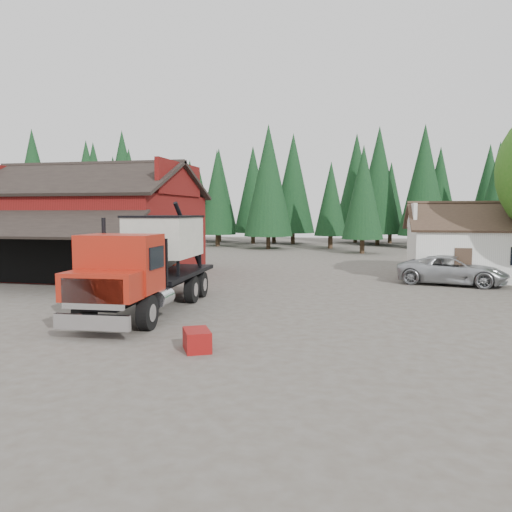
# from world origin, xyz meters

# --- Properties ---
(ground) EXTENTS (120.00, 120.00, 0.00)m
(ground) POSITION_xyz_m (0.00, 0.00, 0.00)
(ground) COLOR #4B443A
(ground) RESTS_ON ground
(red_barn) EXTENTS (12.80, 13.63, 7.18)m
(red_barn) POSITION_xyz_m (-11.00, 9.90, 2.69)
(red_barn) COLOR maroon
(red_barn) RESTS_ON ground
(farmhouse) EXTENTS (8.60, 6.42, 4.65)m
(farmhouse) POSITION_xyz_m (13.00, 13.00, 1.67)
(farmhouse) COLOR silver
(farmhouse) RESTS_ON ground
(conifer_backdrop) EXTENTS (76.00, 16.00, 16.00)m
(conifer_backdrop) POSITION_xyz_m (0.00, 42.00, 0.00)
(conifer_backdrop) COLOR black
(conifer_backdrop) RESTS_ON ground
(near_pine_a) EXTENTS (4.40, 4.40, 11.40)m
(near_pine_a) POSITION_xyz_m (-22.00, 28.00, 6.39)
(near_pine_a) COLOR #382619
(near_pine_a) RESTS_ON ground
(near_pine_b) EXTENTS (3.96, 3.96, 10.40)m
(near_pine_b) POSITION_xyz_m (6.00, 30.00, 5.89)
(near_pine_b) COLOR #382619
(near_pine_b) RESTS_ON ground
(near_pine_d) EXTENTS (5.28, 5.28, 13.40)m
(near_pine_d) POSITION_xyz_m (-4.00, 34.00, 7.39)
(near_pine_d) COLOR #382619
(near_pine_d) RESTS_ON ground
(feed_truck) EXTENTS (3.27, 9.94, 4.44)m
(feed_truck) POSITION_xyz_m (-2.26, -0.60, 2.07)
(feed_truck) COLOR black
(feed_truck) RESTS_ON ground
(silver_car) EXTENTS (6.19, 3.90, 1.59)m
(silver_car) POSITION_xyz_m (10.89, 9.67, 0.80)
(silver_car) COLOR #A8ACB0
(silver_car) RESTS_ON ground
(equip_box) EXTENTS (1.12, 1.30, 0.60)m
(equip_box) POSITION_xyz_m (1.45, -5.80, 0.30)
(equip_box) COLOR maroon
(equip_box) RESTS_ON ground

